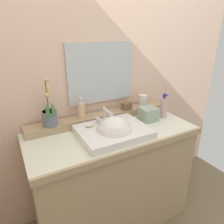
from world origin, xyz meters
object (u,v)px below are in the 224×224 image
object	(u,v)px
soap_bar	(90,125)
lotion_bottle	(163,107)
trinket_box	(127,106)
soap_dispenser	(81,110)
sink_basin	(114,133)
tissue_box	(148,114)
potted_plant	(50,116)
tumbler_cup	(143,101)

from	to	relation	value
soap_bar	lotion_bottle	bearing A→B (deg)	-2.34
trinket_box	soap_bar	bearing A→B (deg)	-169.38
soap_bar	soap_dispenser	distance (m)	0.16
sink_basin	tissue_box	world-z (taller)	sink_basin
sink_basin	lotion_bottle	bearing A→B (deg)	9.72
soap_dispenser	tissue_box	bearing A→B (deg)	-18.69
potted_plant	soap_dispenser	world-z (taller)	potted_plant
soap_bar	lotion_bottle	world-z (taller)	lotion_bottle
potted_plant	trinket_box	xyz separation A→B (m)	(0.64, 0.00, -0.04)
trinket_box	tissue_box	distance (m)	0.19
tissue_box	soap_bar	bearing A→B (deg)	177.85
soap_bar	trinket_box	world-z (taller)	trinket_box
soap_dispenser	tissue_box	size ratio (longest dim) A/B	1.25
soap_dispenser	soap_bar	bearing A→B (deg)	-89.17
sink_basin	trinket_box	xyz separation A→B (m)	(0.26, 0.25, 0.07)
soap_bar	tumbler_cup	xyz separation A→B (m)	(0.56, 0.14, 0.05)
sink_basin	potted_plant	distance (m)	0.47
tumbler_cup	trinket_box	world-z (taller)	tumbler_cup
soap_bar	potted_plant	xyz separation A→B (m)	(-0.24, 0.14, 0.07)
sink_basin	lotion_bottle	distance (m)	0.53
potted_plant	trinket_box	size ratio (longest dim) A/B	4.46
soap_bar	soap_dispenser	world-z (taller)	soap_dispenser
tissue_box	sink_basin	bearing A→B (deg)	-165.36
sink_basin	trinket_box	world-z (taller)	sink_basin
tissue_box	soap_dispenser	bearing A→B (deg)	161.31
potted_plant	soap_dispenser	bearing A→B (deg)	3.78
sink_basin	soap_bar	world-z (taller)	sink_basin
soap_bar	tumbler_cup	distance (m)	0.58
tumbler_cup	lotion_bottle	bearing A→B (deg)	-61.65
soap_dispenser	sink_basin	bearing A→B (deg)	-63.43
tumbler_cup	trinket_box	bearing A→B (deg)	-178.70
trinket_box	lotion_bottle	distance (m)	0.31
trinket_box	tissue_box	bearing A→B (deg)	-63.56
lotion_bottle	tissue_box	bearing A→B (deg)	177.00
sink_basin	tumbler_cup	xyz separation A→B (m)	(0.43, 0.26, 0.09)
soap_dispenser	lotion_bottle	world-z (taller)	soap_dispenser
soap_bar	potted_plant	size ratio (longest dim) A/B	0.21
potted_plant	soap_dispenser	size ratio (longest dim) A/B	2.08
soap_bar	tissue_box	distance (m)	0.50
sink_basin	soap_dispenser	size ratio (longest dim) A/B	2.94
soap_dispenser	trinket_box	world-z (taller)	soap_dispenser
sink_basin	potted_plant	xyz separation A→B (m)	(-0.37, 0.25, 0.11)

